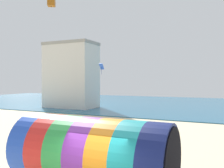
{
  "coord_description": "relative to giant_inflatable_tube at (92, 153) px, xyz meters",
  "views": [
    {
      "loc": [
        4.38,
        -7.13,
        4.51
      ],
      "look_at": [
        -0.81,
        3.95,
        4.34
      ],
      "focal_mm": 40.0,
      "sensor_mm": 36.0,
      "label": 1
    }
  ],
  "objects": [
    {
      "name": "promenade_building",
      "position": [
        -18.42,
        25.34,
        3.93
      ],
      "size": [
        8.36,
        4.98,
        10.8
      ],
      "color": "silver",
      "rests_on": "ground"
    },
    {
      "name": "sea",
      "position": [
        0.79,
        38.91,
        -1.43
      ],
      "size": [
        120.0,
        40.0,
        0.1
      ],
      "primitive_type": "cube",
      "color": "#236084",
      "rests_on": "ground"
    },
    {
      "name": "giant_inflatable_tube",
      "position": [
        0.0,
        0.0,
        0.0
      ],
      "size": [
        6.86,
        3.08,
        2.97
      ],
      "color": "blue",
      "rests_on": "ground"
    },
    {
      "name": "kite_blue_diamond",
      "position": [
        -7.56,
        15.35,
        4.57
      ],
      "size": [
        0.56,
        0.45,
        1.2
      ],
      "color": "blue"
    }
  ]
}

